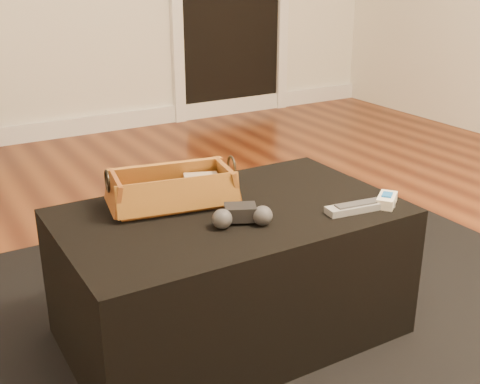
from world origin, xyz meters
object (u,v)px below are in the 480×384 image
game_controller (242,215)px  silver_remote (360,207)px  wicker_basket (172,191)px  ottoman (231,273)px  cream_gadget (387,200)px  tv_remote (168,200)px

game_controller → silver_remote: game_controller is taller
silver_remote → game_controller: bearing=165.8°
wicker_basket → silver_remote: 0.56m
ottoman → game_controller: (-0.02, -0.11, 0.24)m
silver_remote → cream_gadget: 0.10m
cream_gadget → tv_remote: bearing=150.9°
game_controller → cream_gadget: bearing=-12.3°
tv_remote → cream_gadget: (0.58, -0.32, -0.01)m
wicker_basket → game_controller: (0.10, -0.23, -0.02)m
wicker_basket → game_controller: wicker_basket is taller
game_controller → tv_remote: bearing=119.6°
silver_remote → tv_remote: bearing=147.0°
tv_remote → wicker_basket: bearing=30.9°
ottoman → wicker_basket: size_ratio=2.45×
ottoman → silver_remote: size_ratio=4.52×
game_controller → cream_gadget: game_controller is taller
tv_remote → cream_gadget: bearing=-24.9°
game_controller → silver_remote: 0.36m
ottoman → silver_remote: bearing=-30.7°
cream_gadget → game_controller: bearing=167.7°
ottoman → tv_remote: size_ratio=4.99×
game_controller → ottoman: bearing=76.7°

